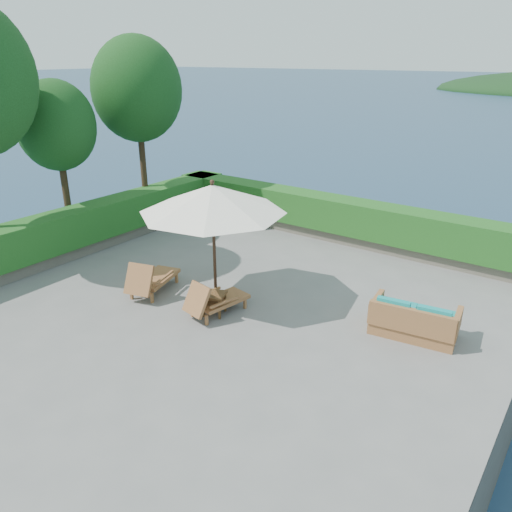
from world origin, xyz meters
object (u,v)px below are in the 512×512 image
Objects in this scene: patio_umbrella at (213,200)px; lounge_left at (151,279)px; lounge_right at (214,300)px; wicker_loveseat at (414,322)px; side_table at (214,297)px.

lounge_left is (-1.55, -0.58, -2.09)m from patio_umbrella.
lounge_left is 1.94m from lounge_right.
lounge_right is at bearing -14.16° from lounge_left.
patio_umbrella is at bearing -172.18° from wicker_loveseat.
lounge_right reaches higher than wicker_loveseat.
lounge_left reaches higher than side_table.
wicker_loveseat is (4.30, 1.18, -2.14)m from patio_umbrella.
side_table is at bearing -13.46° from lounge_left.
wicker_loveseat is at bearing 0.78° from lounge_left.
side_table is at bearing -164.42° from wicker_loveseat.
wicker_loveseat is (5.85, 1.76, -0.06)m from lounge_left.
patio_umbrella reaches higher than lounge_left.
lounge_right is 4.27m from wicker_loveseat.
side_table is (1.93, 0.08, 0.03)m from lounge_left.
lounge_left is 1.09× the size of lounge_right.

